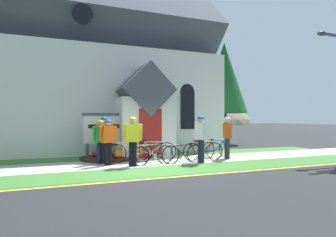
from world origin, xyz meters
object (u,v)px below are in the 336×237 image
object	(u,v)px
cyclist_in_yellow_jersey	(104,135)
roadside_conifer	(224,78)
bicycle_white	(130,153)
bicycle_green	(153,151)
cyclist_in_green_jersey	(227,134)
cyclist_in_blue_jersey	(201,135)
cyclist_in_orange_jersey	(100,138)
bicycle_orange	(153,154)
bicycle_yellow	(203,151)
church_sign	(107,129)
bicycle_black	(217,149)
cyclist_in_red_jersey	(133,137)
bicycle_red	(183,154)
cyclist_in_white_jersey	(108,139)

from	to	relation	value
cyclist_in_yellow_jersey	roadside_conifer	distance (m)	10.42
bicycle_white	bicycle_green	size ratio (longest dim) A/B	1.03
cyclist_in_yellow_jersey	cyclist_in_green_jersey	world-z (taller)	cyclist_in_yellow_jersey
bicycle_green	cyclist_in_green_jersey	bearing A→B (deg)	-14.11
cyclist_in_blue_jersey	cyclist_in_orange_jersey	bearing A→B (deg)	161.99
bicycle_orange	cyclist_in_orange_jersey	distance (m)	2.05
bicycle_yellow	cyclist_in_blue_jersey	xyz separation A→B (m)	(-0.44, -0.65, 0.68)
church_sign	bicycle_black	bearing A→B (deg)	-17.91
cyclist_in_blue_jersey	cyclist_in_red_jersey	size ratio (longest dim) A/B	1.02
bicycle_red	bicycle_white	bearing A→B (deg)	157.11
cyclist_in_orange_jersey	cyclist_in_green_jersey	world-z (taller)	cyclist_in_green_jersey
bicycle_yellow	cyclist_in_green_jersey	xyz separation A→B (m)	(1.09, -0.09, 0.65)
church_sign	bicycle_yellow	bearing A→B (deg)	-29.21
bicycle_white	roadside_conifer	distance (m)	10.37
bicycle_yellow	cyclist_in_orange_jersey	bearing A→B (deg)	172.71
cyclist_in_orange_jersey	cyclist_in_green_jersey	bearing A→B (deg)	-6.76
bicycle_red	bicycle_green	xyz separation A→B (m)	(-0.81, 1.13, 0.02)
bicycle_yellow	bicycle_black	distance (m)	1.09
bicycle_black	cyclist_in_green_jersey	world-z (taller)	cyclist_in_green_jersey
bicycle_orange	cyclist_in_green_jersey	distance (m)	3.37
bicycle_green	church_sign	bearing A→B (deg)	141.18
bicycle_green	cyclist_in_blue_jersey	size ratio (longest dim) A/B	0.95
bicycle_black	bicycle_green	world-z (taller)	bicycle_green
cyclist_in_blue_jersey	roadside_conifer	bearing A→B (deg)	51.43
church_sign	cyclist_in_blue_jersey	size ratio (longest dim) A/B	1.16
bicycle_black	bicycle_yellow	bearing A→B (deg)	-151.38
bicycle_red	cyclist_in_red_jersey	size ratio (longest dim) A/B	0.99
cyclist_in_white_jersey	cyclist_in_yellow_jersey	bearing A→B (deg)	89.34
bicycle_black	bicycle_green	size ratio (longest dim) A/B	1.00
bicycle_red	cyclist_in_orange_jersey	bearing A→B (deg)	161.45
cyclist_in_yellow_jersey	bicycle_green	bearing A→B (deg)	-12.30
bicycle_red	bicycle_green	bearing A→B (deg)	125.76
church_sign	roadside_conifer	distance (m)	9.75
roadside_conifer	bicycle_white	bearing A→B (deg)	-144.08
church_sign	bicycle_yellow	size ratio (longest dim) A/B	1.21
bicycle_white	cyclist_in_white_jersey	xyz separation A→B (m)	(-0.84, -0.24, 0.57)
cyclist_in_white_jersey	bicycle_black	bearing A→B (deg)	5.35
bicycle_orange	bicycle_black	xyz separation A→B (m)	(3.17, 0.84, 0.00)
cyclist_in_white_jersey	roadside_conifer	world-z (taller)	roadside_conifer
cyclist_in_yellow_jersey	cyclist_in_green_jersey	distance (m)	5.00
cyclist_in_orange_jersey	cyclist_in_white_jersey	bearing A→B (deg)	-63.55
bicycle_red	cyclist_in_blue_jersey	world-z (taller)	cyclist_in_blue_jersey
cyclist_in_blue_jersey	cyclist_in_yellow_jersey	bearing A→B (deg)	152.81
cyclist_in_orange_jersey	bicycle_white	bearing A→B (deg)	-10.39
bicycle_white	church_sign	bearing A→B (deg)	109.24
cyclist_in_red_jersey	cyclist_in_green_jersey	size ratio (longest dim) A/B	1.00
bicycle_green	cyclist_in_white_jersey	size ratio (longest dim) A/B	1.02
cyclist_in_blue_jersey	roadside_conifer	size ratio (longest dim) A/B	0.26
bicycle_orange	cyclist_in_red_jersey	distance (m)	1.06
cyclist_in_blue_jersey	roadside_conifer	distance (m)	9.05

